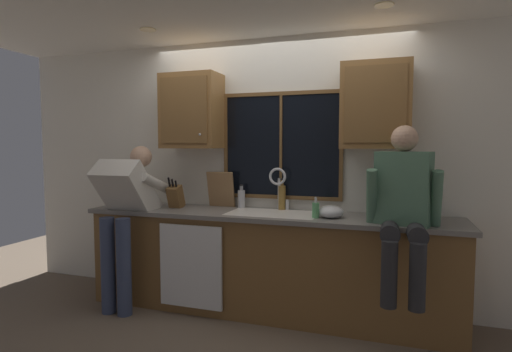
% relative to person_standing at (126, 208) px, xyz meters
% --- Properties ---
extents(back_wall, '(5.71, 0.12, 2.55)m').
position_rel_person_standing_xyz_m(back_wall, '(1.27, 0.66, 0.33)').
color(back_wall, silver).
rests_on(back_wall, floor).
extents(ceiling_downlight_left, '(0.14, 0.14, 0.01)m').
position_rel_person_standing_xyz_m(ceiling_downlight_left, '(0.28, -0.00, 1.60)').
color(ceiling_downlight_left, '#FFEAB2').
extents(ceiling_downlight_right, '(0.14, 0.14, 0.01)m').
position_rel_person_standing_xyz_m(ceiling_downlight_right, '(2.26, -0.00, 1.60)').
color(ceiling_downlight_right, '#FFEAB2').
extents(window_glass, '(1.10, 0.02, 0.95)m').
position_rel_person_standing_xyz_m(window_glass, '(1.34, 0.59, 0.58)').
color(window_glass, black).
extents(window_frame_top, '(1.17, 0.02, 0.04)m').
position_rel_person_standing_xyz_m(window_frame_top, '(1.34, 0.58, 1.07)').
color(window_frame_top, brown).
extents(window_frame_bottom, '(1.17, 0.02, 0.04)m').
position_rel_person_standing_xyz_m(window_frame_bottom, '(1.34, 0.58, 0.08)').
color(window_frame_bottom, brown).
extents(window_frame_left, '(0.04, 0.02, 0.95)m').
position_rel_person_standing_xyz_m(window_frame_left, '(0.77, 0.58, 0.58)').
color(window_frame_left, brown).
extents(window_frame_right, '(0.03, 0.02, 0.95)m').
position_rel_person_standing_xyz_m(window_frame_right, '(1.91, 0.58, 0.58)').
color(window_frame_right, brown).
extents(window_mullion_center, '(0.02, 0.02, 0.95)m').
position_rel_person_standing_xyz_m(window_mullion_center, '(1.34, 0.58, 0.58)').
color(window_mullion_center, brown).
extents(lower_cabinet_run, '(3.31, 0.58, 0.88)m').
position_rel_person_standing_xyz_m(lower_cabinet_run, '(1.27, 0.31, -0.51)').
color(lower_cabinet_run, brown).
rests_on(lower_cabinet_run, floor).
extents(countertop, '(3.37, 0.62, 0.04)m').
position_rel_person_standing_xyz_m(countertop, '(1.27, 0.29, -0.05)').
color(countertop, slate).
rests_on(countertop, lower_cabinet_run).
extents(dishwasher_front, '(0.60, 0.02, 0.74)m').
position_rel_person_standing_xyz_m(dishwasher_front, '(0.67, -0.01, -0.49)').
color(dishwasher_front, white).
extents(upper_cabinet_left, '(0.57, 0.36, 0.72)m').
position_rel_person_standing_xyz_m(upper_cabinet_left, '(0.48, 0.43, 0.91)').
color(upper_cabinet_left, olive).
extents(upper_cabinet_right, '(0.57, 0.36, 0.72)m').
position_rel_person_standing_xyz_m(upper_cabinet_right, '(2.20, 0.43, 0.91)').
color(upper_cabinet_right, olive).
extents(sink, '(0.80, 0.46, 0.21)m').
position_rel_person_standing_xyz_m(sink, '(1.34, 0.30, -0.13)').
color(sink, white).
rests_on(sink, lower_cabinet_run).
extents(faucet, '(0.18, 0.09, 0.40)m').
position_rel_person_standing_xyz_m(faucet, '(1.35, 0.48, 0.23)').
color(faucet, silver).
rests_on(faucet, countertop).
extents(person_standing, '(0.53, 0.71, 1.52)m').
position_rel_person_standing_xyz_m(person_standing, '(0.00, 0.00, 0.00)').
color(person_standing, '#384260').
rests_on(person_standing, floor).
extents(person_sitting_on_counter, '(0.54, 0.65, 1.26)m').
position_rel_person_standing_xyz_m(person_sitting_on_counter, '(2.43, 0.03, 0.16)').
color(person_sitting_on_counter, '#262628').
rests_on(person_sitting_on_counter, countertop).
extents(knife_block, '(0.12, 0.18, 0.32)m').
position_rel_person_standing_xyz_m(knife_block, '(0.35, 0.31, 0.08)').
color(knife_block, brown).
rests_on(knife_block, countertop).
extents(cutting_board, '(0.27, 0.09, 0.35)m').
position_rel_person_standing_xyz_m(cutting_board, '(0.74, 0.51, 0.15)').
color(cutting_board, '#997047').
rests_on(cutting_board, countertop).
extents(mixing_bowl, '(0.21, 0.21, 0.11)m').
position_rel_person_standing_xyz_m(mixing_bowl, '(1.87, 0.24, 0.02)').
color(mixing_bowl, silver).
rests_on(mixing_bowl, countertop).
extents(soap_dispenser, '(0.06, 0.07, 0.18)m').
position_rel_person_standing_xyz_m(soap_dispenser, '(1.75, 0.18, 0.04)').
color(soap_dispenser, '#59A566').
rests_on(soap_dispenser, countertop).
extents(bottle_green_glass, '(0.07, 0.07, 0.23)m').
position_rel_person_standing_xyz_m(bottle_green_glass, '(0.96, 0.51, 0.07)').
color(bottle_green_glass, '#B7B7BC').
rests_on(bottle_green_glass, countertop).
extents(bottle_tall_clear, '(0.07, 0.07, 0.30)m').
position_rel_person_standing_xyz_m(bottle_tall_clear, '(1.36, 0.52, 0.10)').
color(bottle_tall_clear, olive).
rests_on(bottle_tall_clear, countertop).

